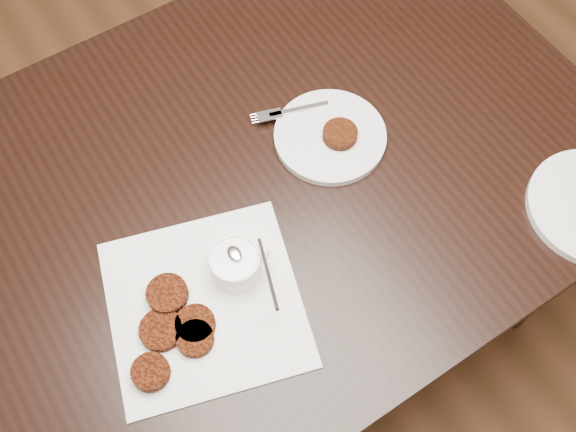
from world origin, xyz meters
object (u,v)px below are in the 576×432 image
at_px(sauce_ramekin, 234,257).
at_px(napkin, 205,304).
at_px(table, 243,274).
at_px(plate_with_patty, 330,134).

bearing_deg(sauce_ramekin, napkin, -165.08).
bearing_deg(table, napkin, -131.55).
distance_m(napkin, plate_with_patty, 0.38).
bearing_deg(napkin, plate_with_patty, 23.74).
bearing_deg(sauce_ramekin, table, 63.39).
distance_m(table, sauce_ramekin, 0.46).
bearing_deg(plate_with_patty, table, 178.36).
xyz_separation_m(napkin, sauce_ramekin, (0.07, 0.02, 0.06)).
bearing_deg(plate_with_patty, sauce_ramekin, -154.18).
distance_m(table, napkin, 0.43).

